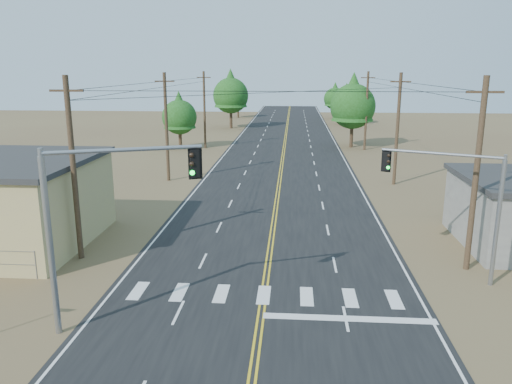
# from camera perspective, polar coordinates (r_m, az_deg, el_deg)

# --- Properties ---
(road) EXTENTS (15.00, 200.00, 0.02)m
(road) POSITION_cam_1_polar(r_m,az_deg,el_deg) (44.65, 2.61, 0.57)
(road) COLOR black
(road) RESTS_ON ground
(utility_pole_left_near) EXTENTS (1.80, 0.30, 10.00)m
(utility_pole_left_near) POSITION_cam_1_polar(r_m,az_deg,el_deg) (28.49, -20.15, 2.57)
(utility_pole_left_near) COLOR #4C3826
(utility_pole_left_near) RESTS_ON ground
(utility_pole_left_mid) EXTENTS (1.80, 0.30, 10.00)m
(utility_pole_left_mid) POSITION_cam_1_polar(r_m,az_deg,el_deg) (47.21, -10.20, 7.39)
(utility_pole_left_mid) COLOR #4C3826
(utility_pole_left_mid) RESTS_ON ground
(utility_pole_left_far) EXTENTS (1.80, 0.30, 10.00)m
(utility_pole_left_far) POSITION_cam_1_polar(r_m,az_deg,el_deg) (66.68, -5.91, 9.38)
(utility_pole_left_far) COLOR #4C3826
(utility_pole_left_far) RESTS_ON ground
(utility_pole_right_near) EXTENTS (1.80, 0.30, 10.00)m
(utility_pole_right_near) POSITION_cam_1_polar(r_m,az_deg,el_deg) (27.54, 23.86, 1.86)
(utility_pole_right_near) COLOR #4C3826
(utility_pole_right_near) RESTS_ON ground
(utility_pole_right_mid) EXTENTS (1.80, 0.30, 10.00)m
(utility_pole_right_mid) POSITION_cam_1_polar(r_m,az_deg,el_deg) (46.65, 15.86, 7.01)
(utility_pole_right_mid) COLOR #4C3826
(utility_pole_right_mid) RESTS_ON ground
(utility_pole_right_far) EXTENTS (1.80, 0.30, 10.00)m
(utility_pole_right_far) POSITION_cam_1_polar(r_m,az_deg,el_deg) (66.28, 12.50, 9.10)
(utility_pole_right_far) COLOR #4C3826
(utility_pole_right_far) RESTS_ON ground
(signal_mast_left) EXTENTS (5.74, 2.38, 7.48)m
(signal_mast_left) POSITION_cam_1_polar(r_m,az_deg,el_deg) (20.29, -17.95, -1.77)
(signal_mast_left) COLOR gray
(signal_mast_left) RESTS_ON ground
(signal_mast_right) EXTENTS (5.34, 2.45, 6.46)m
(signal_mast_right) POSITION_cam_1_polar(r_m,az_deg,el_deg) (26.12, 22.51, -0.21)
(signal_mast_right) COLOR gray
(signal_mast_right) RESTS_ON ground
(tree_left_near) EXTENTS (4.52, 4.52, 7.53)m
(tree_left_near) POSITION_cam_1_polar(r_m,az_deg,el_deg) (66.69, -8.76, 8.85)
(tree_left_near) COLOR #3F2D1E
(tree_left_near) RESTS_ON ground
(tree_left_mid) EXTENTS (6.22, 6.22, 10.37)m
(tree_left_mid) POSITION_cam_1_polar(r_m,az_deg,el_deg) (89.45, -2.91, 11.36)
(tree_left_mid) COLOR #3F2D1E
(tree_left_mid) RESTS_ON ground
(tree_left_far) EXTENTS (3.88, 3.88, 6.46)m
(tree_left_far) POSITION_cam_1_polar(r_m,az_deg,el_deg) (109.31, -2.07, 10.57)
(tree_left_far) COLOR #3F2D1E
(tree_left_far) RESTS_ON ground
(tree_right_near) EXTENTS (5.96, 5.96, 9.93)m
(tree_right_near) POSITION_cam_1_polar(r_m,az_deg,el_deg) (68.15, 11.03, 10.11)
(tree_right_near) COLOR #3F2D1E
(tree_right_near) RESTS_ON ground
(tree_right_mid) EXTENTS (4.68, 4.68, 7.79)m
(tree_right_mid) POSITION_cam_1_polar(r_m,az_deg,el_deg) (96.56, 10.26, 10.41)
(tree_right_mid) COLOR #3F2D1E
(tree_right_mid) RESTS_ON ground
(tree_right_far) EXTENTS (4.58, 4.58, 7.63)m
(tree_right_far) POSITION_cam_1_polar(r_m,az_deg,el_deg) (107.74, 9.01, 10.75)
(tree_right_far) COLOR #3F2D1E
(tree_right_far) RESTS_ON ground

